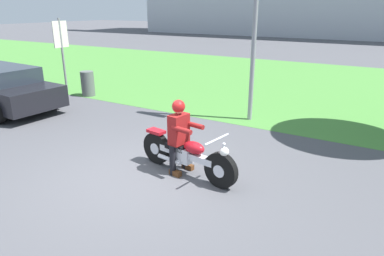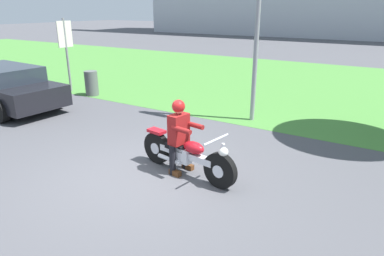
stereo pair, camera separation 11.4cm
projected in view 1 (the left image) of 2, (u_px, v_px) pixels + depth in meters
ground at (138, 177)px, 6.35m from camera, size 120.00×120.00×0.00m
grass_verge at (288, 83)px, 14.20m from camera, size 60.00×12.00×0.01m
motorcycle_lead at (187, 155)px, 6.33m from camera, size 2.18×0.68×0.88m
rider_lead at (180, 131)px, 6.30m from camera, size 0.60×0.52×1.40m
trash_can at (88, 84)px, 12.04m from camera, size 0.45×0.45×0.86m
sign_banner at (61, 44)px, 12.20m from camera, size 0.08×0.60×2.60m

